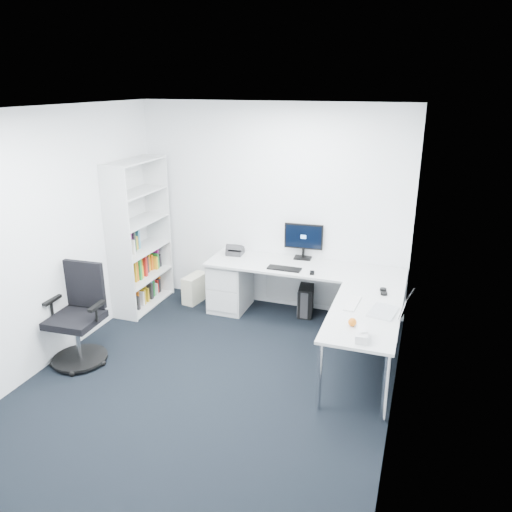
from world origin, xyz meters
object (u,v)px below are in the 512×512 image
(monitor, at_px, (303,241))
(laptop, at_px, (384,301))
(task_chair, at_px, (75,317))
(l_desk, at_px, (296,304))
(bookshelf, at_px, (139,236))

(monitor, xyz_separation_m, laptop, (1.16, -1.31, -0.11))
(task_chair, relative_size, monitor, 2.18)
(monitor, height_order, laptop, monitor)
(task_chair, xyz_separation_m, laptop, (3.12, 0.81, 0.31))
(l_desk, distance_m, task_chair, 2.55)
(bookshelf, height_order, monitor, bookshelf)
(l_desk, relative_size, task_chair, 2.27)
(monitor, bearing_deg, task_chair, -136.52)
(l_desk, xyz_separation_m, task_chair, (-2.05, -1.49, 0.18))
(monitor, bearing_deg, laptop, -52.24)
(l_desk, height_order, monitor, monitor)
(task_chair, bearing_deg, bookshelf, 91.29)
(task_chair, bearing_deg, l_desk, 32.81)
(bookshelf, bearing_deg, monitor, 15.42)
(l_desk, xyz_separation_m, laptop, (1.07, -0.69, 0.49))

